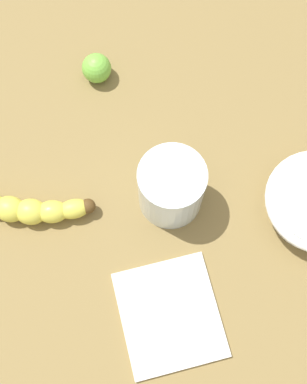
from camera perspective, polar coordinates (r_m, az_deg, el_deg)
name	(u,v)px	position (r cm, az deg, el deg)	size (l,w,h in cm)	color
wooden_tabletop	(152,217)	(70.28, -0.18, -2.83)	(120.00, 120.00, 3.00)	olive
banana	(21,207)	(69.58, -14.85, -1.65)	(6.77, 19.60, 3.55)	#E0D64A
smoothie_glass	(171,188)	(65.31, 2.03, 0.49)	(8.78, 8.78, 9.12)	silver
lime_fruit	(97,68)	(76.76, -6.52, 13.87)	(4.38, 4.38, 4.38)	#75C142
folded_napkin	(170,314)	(65.86, 1.85, -13.80)	(13.70, 12.34, 0.60)	white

